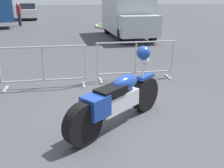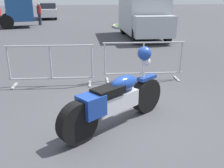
{
  "view_description": "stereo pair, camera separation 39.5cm",
  "coord_description": "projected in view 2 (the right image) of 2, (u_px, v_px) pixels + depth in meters",
  "views": [
    {
      "loc": [
        -1.37,
        -4.08,
        2.23
      ],
      "look_at": [
        -0.18,
        0.2,
        0.65
      ],
      "focal_mm": 40.0,
      "sensor_mm": 36.0,
      "label": 1
    },
    {
      "loc": [
        -0.99,
        -4.17,
        2.23
      ],
      "look_at": [
        -0.18,
        0.2,
        0.65
      ],
      "focal_mm": 40.0,
      "sensor_mm": 36.0,
      "label": 2
    }
  ],
  "objects": [
    {
      "name": "ground_plane",
      "position": [
        123.0,
        119.0,
        4.78
      ],
      "size": [
        120.0,
        120.0,
        0.0
      ],
      "primitive_type": "plane",
      "color": "#424247"
    },
    {
      "name": "crowd_barrier_far",
      "position": [
        143.0,
        61.0,
        6.78
      ],
      "size": [
        2.19,
        0.65,
        1.07
      ],
      "rotation": [
        0.0,
        0.0,
        -0.11
      ],
      "color": "#9EA0A5",
      "rests_on": "ground"
    },
    {
      "name": "delivery_van",
      "position": [
        143.0,
        14.0,
        13.67
      ],
      "size": [
        2.23,
        5.1,
        2.31
      ],
      "rotation": [
        0.0,
        0.0,
        -1.63
      ],
      "color": "#B2B7BC",
      "rests_on": "ground"
    },
    {
      "name": "motorcycle",
      "position": [
        116.0,
        99.0,
        4.39
      ],
      "size": [
        2.1,
        1.46,
        1.34
      ],
      "rotation": [
        0.0,
        0.0,
        0.58
      ],
      "color": "black",
      "rests_on": "ground"
    },
    {
      "name": "planter_island",
      "position": [
        140.0,
        22.0,
        18.65
      ],
      "size": [
        3.98,
        3.98,
        1.11
      ],
      "color": "#ADA89E",
      "rests_on": "ground"
    },
    {
      "name": "parked_car_white",
      "position": [
        47.0,
        11.0,
        25.02
      ],
      "size": [
        2.05,
        4.54,
        1.51
      ],
      "rotation": [
        0.0,
        0.0,
        1.62
      ],
      "color": "white",
      "rests_on": "ground"
    },
    {
      "name": "pedestrian",
      "position": [
        39.0,
        13.0,
        19.56
      ],
      "size": [
        0.42,
        0.42,
        1.69
      ],
      "rotation": [
        0.0,
        0.0,
        1.83
      ],
      "color": "#262838",
      "rests_on": "ground"
    },
    {
      "name": "crowd_barrier_near",
      "position": [
        51.0,
        65.0,
        6.36
      ],
      "size": [
        2.19,
        0.65,
        1.07
      ],
      "rotation": [
        0.0,
        0.0,
        -0.11
      ],
      "color": "#9EA0A5",
      "rests_on": "ground"
    },
    {
      "name": "parked_car_blue",
      "position": [
        18.0,
        12.0,
        24.67
      ],
      "size": [
        1.92,
        4.25,
        1.42
      ],
      "rotation": [
        0.0,
        0.0,
        1.62
      ],
      "color": "#284799",
      "rests_on": "ground"
    }
  ]
}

